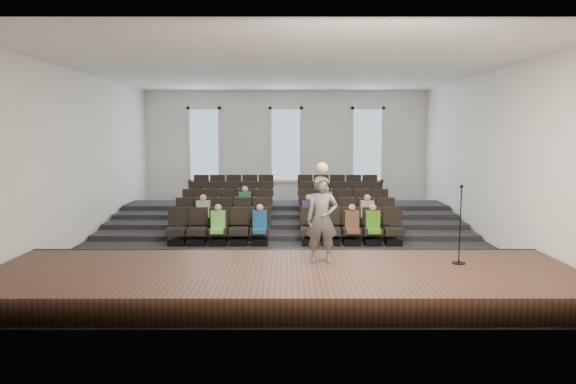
% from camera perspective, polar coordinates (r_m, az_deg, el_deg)
% --- Properties ---
extents(ground, '(14.00, 14.00, 0.00)m').
position_cam_1_polar(ground, '(15.47, -0.32, -5.42)').
color(ground, black).
rests_on(ground, ground).
extents(ceiling, '(12.00, 14.00, 0.02)m').
position_cam_1_polar(ceiling, '(15.23, -0.33, 13.34)').
color(ceiling, white).
rests_on(ceiling, ground).
extents(wall_back, '(12.00, 0.04, 5.00)m').
position_cam_1_polar(wall_back, '(22.16, -0.24, 4.75)').
color(wall_back, white).
rests_on(wall_back, ground).
extents(wall_front, '(12.00, 0.04, 5.00)m').
position_cam_1_polar(wall_front, '(8.14, -0.57, 1.45)').
color(wall_front, white).
rests_on(wall_front, ground).
extents(wall_left, '(0.04, 14.00, 5.00)m').
position_cam_1_polar(wall_left, '(16.32, -22.01, 3.59)').
color(wall_left, white).
rests_on(wall_left, ground).
extents(wall_right, '(0.04, 14.00, 5.00)m').
position_cam_1_polar(wall_right, '(16.27, 21.43, 3.60)').
color(wall_right, white).
rests_on(wall_right, ground).
extents(stage, '(11.80, 3.60, 0.50)m').
position_cam_1_polar(stage, '(10.46, -0.46, -9.94)').
color(stage, '#4D2F21').
rests_on(stage, ground).
extents(stage_lip, '(11.80, 0.06, 0.52)m').
position_cam_1_polar(stage_lip, '(12.17, -0.40, -7.56)').
color(stage_lip, black).
rests_on(stage_lip, ground).
extents(risers, '(11.80, 4.80, 0.60)m').
position_cam_1_polar(risers, '(18.55, -0.28, -2.78)').
color(risers, black).
rests_on(risers, ground).
extents(seating_rows, '(6.80, 4.70, 1.67)m').
position_cam_1_polar(seating_rows, '(16.86, -0.30, -2.06)').
color(seating_rows, black).
rests_on(seating_rows, ground).
extents(windows, '(8.44, 0.10, 3.24)m').
position_cam_1_polar(windows, '(22.08, -0.24, 5.27)').
color(windows, white).
rests_on(windows, wall_back).
extents(audience, '(5.45, 2.64, 1.10)m').
position_cam_1_polar(audience, '(15.54, 0.72, -2.38)').
color(audience, '#72CB51').
rests_on(audience, seating_rows).
extents(speaker, '(0.67, 0.44, 1.83)m').
position_cam_1_polar(speaker, '(10.84, 3.79, -3.04)').
color(speaker, '#5D5B58').
rests_on(speaker, stage).
extents(mic_stand, '(0.28, 0.28, 1.66)m').
position_cam_1_polar(mic_stand, '(11.33, 18.52, -5.11)').
color(mic_stand, black).
rests_on(mic_stand, stage).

